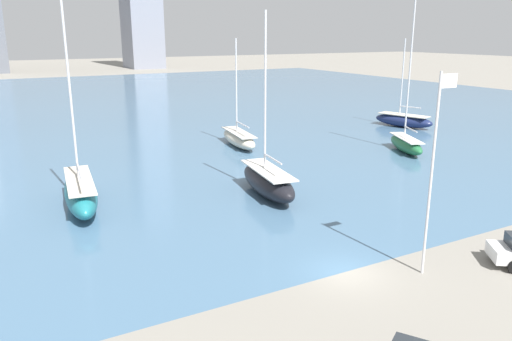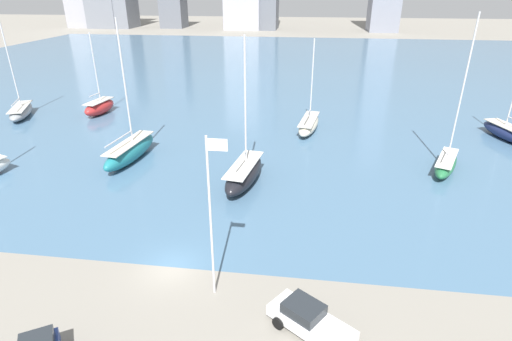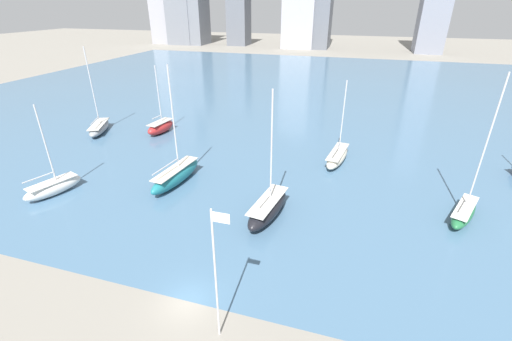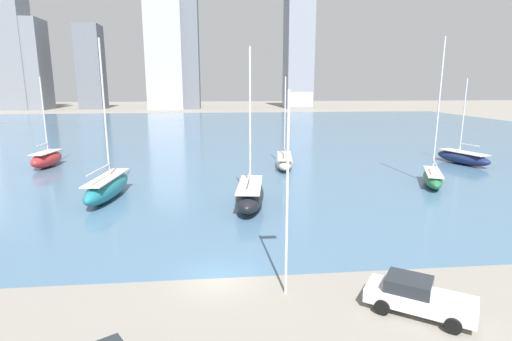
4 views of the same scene
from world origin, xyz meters
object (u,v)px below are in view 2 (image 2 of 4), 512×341
flag_pole (211,214)px  sailboat_teal (130,151)px  sailboat_green (446,163)px  sailboat_red (99,107)px  sailboat_gray (21,111)px  sailboat_black (244,173)px  sailboat_navy (508,132)px  parked_pickup_white (309,320)px  sailboat_cream (309,124)px

flag_pole → sailboat_teal: 24.84m
sailboat_green → sailboat_red: size_ratio=1.33×
sailboat_green → sailboat_gray: 59.04m
flag_pole → sailboat_green: bearing=46.8°
sailboat_black → sailboat_teal: 14.24m
sailboat_navy → parked_pickup_white: (-24.95, -35.25, -0.08)m
sailboat_cream → sailboat_gray: sailboat_gray is taller
sailboat_gray → parked_pickup_white: size_ratio=2.86×
sailboat_navy → sailboat_red: size_ratio=0.99×
sailboat_black → sailboat_green: size_ratio=0.89×
sailboat_gray → sailboat_navy: bearing=-24.3°
sailboat_cream → sailboat_green: size_ratio=0.75×
flag_pole → parked_pickup_white: bearing=-22.1°
sailboat_navy → sailboat_red: (-57.50, 3.66, 0.18)m
flag_pole → sailboat_teal: sailboat_teal is taller
parked_pickup_white → sailboat_cream: bearing=36.0°
sailboat_black → sailboat_green: bearing=24.1°
sailboat_teal → sailboat_red: sailboat_teal is taller
sailboat_cream → sailboat_green: 18.61m
sailboat_navy → parked_pickup_white: 43.18m
sailboat_teal → sailboat_green: 34.53m
flag_pole → sailboat_navy: bearing=46.7°
flag_pole → sailboat_black: (-0.64, 15.69, -4.71)m
sailboat_red → parked_pickup_white: bearing=-42.6°
sailboat_green → parked_pickup_white: sailboat_green is taller
sailboat_green → sailboat_gray: size_ratio=1.06×
sailboat_green → parked_pickup_white: 27.87m
sailboat_red → parked_pickup_white: size_ratio=2.29×
flag_pole → sailboat_cream: (5.53, 32.99, -4.96)m
sailboat_green → parked_pickup_white: (-14.19, -23.99, -0.10)m
sailboat_black → parked_pickup_white: (6.65, -18.13, -0.28)m
flag_pole → sailboat_red: sailboat_red is taller
sailboat_red → flag_pole: bearing=-46.5°
flag_pole → parked_pickup_white: flag_pole is taller
sailboat_black → sailboat_teal: size_ratio=0.93×
sailboat_black → sailboat_gray: size_ratio=0.95×
sailboat_navy → sailboat_teal: (-45.24, -13.03, 0.24)m
flag_pole → sailboat_navy: (30.96, 32.80, -4.92)m
sailboat_green → sailboat_red: bearing=-174.1°
flag_pole → sailboat_red: (-26.54, 36.47, -4.73)m
flag_pole → parked_pickup_white: (6.01, -2.44, -5.00)m
sailboat_navy → sailboat_gray: bearing=162.4°
sailboat_navy → flag_pole: bearing=-150.4°
sailboat_navy → sailboat_black: sailboat_black is taller
sailboat_teal → sailboat_green: (34.48, 1.77, -0.21)m
flag_pole → sailboat_cream: 33.81m
sailboat_navy → sailboat_cream: sailboat_cream is taller
flag_pole → sailboat_red: bearing=126.0°
sailboat_green → sailboat_gray: sailboat_green is taller
sailboat_navy → sailboat_green: size_ratio=0.75×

